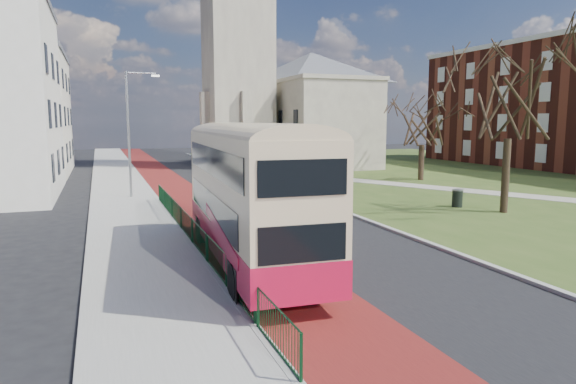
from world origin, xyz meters
name	(u,v)px	position (x,y,z in m)	size (l,w,h in m)	color
ground	(295,264)	(0.00, 0.00, 0.00)	(160.00, 160.00, 0.00)	black
road_carriageway	(216,190)	(1.50, 20.00, 0.01)	(9.00, 120.00, 0.01)	black
bus_lane	(178,192)	(-1.20, 20.00, 0.01)	(3.40, 120.00, 0.01)	#591414
pavement_west	(122,194)	(-5.00, 20.00, 0.06)	(4.00, 120.00, 0.12)	gray
kerb_west	(152,192)	(-3.00, 20.00, 0.07)	(0.25, 120.00, 0.13)	#999993
kerb_east	(267,184)	(6.10, 22.00, 0.07)	(0.25, 80.00, 0.13)	#999993
grass_green	(472,175)	(26.00, 22.00, 0.02)	(40.00, 80.00, 0.04)	#354C1B
footpath	(520,196)	(20.00, 10.00, 0.06)	(2.20, 36.00, 0.03)	#9E998C
pedestrian_railing	(192,232)	(-2.95, 4.00, 0.55)	(0.07, 24.00, 1.12)	#0B3318
gothic_church	(278,46)	(12.56, 38.00, 13.13)	(16.38, 18.00, 40.00)	gray
street_block_far	(10,113)	(-14.00, 38.00, 5.76)	(10.30, 16.30, 11.50)	beige
streetlamp	(131,127)	(-4.35, 18.00, 4.59)	(2.13, 0.18, 8.00)	gray
bus	(250,189)	(-1.53, 0.40, 2.70)	(3.21, 11.46, 4.74)	#A70F2F
winter_tree_near	(511,79)	(14.31, 5.41, 7.21)	(8.29, 8.29, 10.34)	#2E2317
winter_tree_far	(423,117)	(19.19, 20.23, 5.31)	(5.84, 5.84, 7.62)	#302218
litter_bin	(457,198)	(13.08, 7.77, 0.56)	(0.79, 0.79, 1.03)	black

